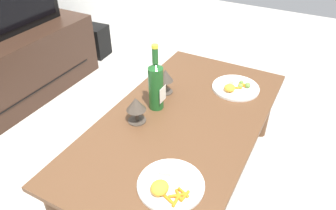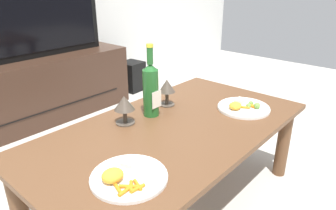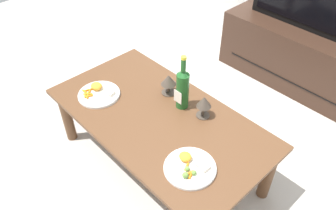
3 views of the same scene
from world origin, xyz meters
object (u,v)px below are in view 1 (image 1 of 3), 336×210
object	(u,v)px
floor_speaker	(96,41)
goblet_left	(136,106)
dining_table	(182,130)
dinner_plate_left	(170,184)
tv_stand	(13,71)
dinner_plate_right	(235,87)
goblet_right	(165,77)
wine_bottle	(156,84)

from	to	relation	value
floor_speaker	goblet_left	size ratio (longest dim) A/B	2.14
dining_table	dinner_plate_left	world-z (taller)	dinner_plate_left
tv_stand	dinner_plate_right	bearing A→B (deg)	-81.26
goblet_right	dinner_plate_left	xyz separation A→B (m)	(-0.58, -0.33, -0.09)
wine_bottle	goblet_right	bearing A→B (deg)	10.19
dining_table	floor_speaker	distance (m)	1.76
floor_speaker	wine_bottle	xyz separation A→B (m)	(-1.00, -1.25, 0.43)
dinner_plate_left	dinner_plate_right	xyz separation A→B (m)	(0.79, -0.00, -0.00)
goblet_right	goblet_left	bearing A→B (deg)	180.00
dinner_plate_left	dinner_plate_right	size ratio (longest dim) A/B	0.99
dining_table	goblet_left	world-z (taller)	goblet_left
tv_stand	dinner_plate_left	xyz separation A→B (m)	(-0.55, -1.60, 0.20)
wine_bottle	goblet_left	world-z (taller)	wine_bottle
dining_table	floor_speaker	size ratio (longest dim) A/B	4.66
floor_speaker	goblet_right	xyz separation A→B (m)	(-0.85, -1.22, 0.39)
tv_stand	floor_speaker	size ratio (longest dim) A/B	4.65
dinner_plate_left	dining_table	bearing A→B (deg)	19.34
dining_table	dinner_plate_right	distance (m)	0.42
wine_bottle	dinner_plate_right	world-z (taller)	wine_bottle
tv_stand	goblet_right	size ratio (longest dim) A/B	9.47
dining_table	wine_bottle	world-z (taller)	wine_bottle
wine_bottle	dinner_plate_left	bearing A→B (deg)	-144.68
tv_stand	dinner_plate_right	xyz separation A→B (m)	(0.25, -1.60, 0.20)
dinner_plate_right	wine_bottle	bearing A→B (deg)	139.68
floor_speaker	wine_bottle	size ratio (longest dim) A/B	0.82
tv_stand	dinner_plate_left	distance (m)	1.70
wine_bottle	goblet_right	world-z (taller)	wine_bottle
dining_table	wine_bottle	size ratio (longest dim) A/B	3.83
goblet_left	dining_table	bearing A→B (deg)	-58.90
goblet_left	floor_speaker	bearing A→B (deg)	46.78
goblet_left	goblet_right	bearing A→B (deg)	-0.00
tv_stand	goblet_right	distance (m)	1.30
goblet_left	dinner_plate_left	bearing A→B (deg)	-130.66
dinner_plate_left	dinner_plate_right	distance (m)	0.79
goblet_left	dinner_plate_right	xyz separation A→B (m)	(0.51, -0.33, -0.08)
floor_speaker	dinner_plate_left	size ratio (longest dim) A/B	1.10
tv_stand	goblet_right	xyz separation A→B (m)	(0.03, -1.27, 0.29)
tv_stand	dinner_plate_right	size ratio (longest dim) A/B	5.09
tv_stand	wine_bottle	size ratio (longest dim) A/B	3.83
dining_table	goblet_left	bearing A→B (deg)	121.10
dinner_plate_left	goblet_right	bearing A→B (deg)	29.88
goblet_left	dinner_plate_left	xyz separation A→B (m)	(-0.29, -0.33, -0.08)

